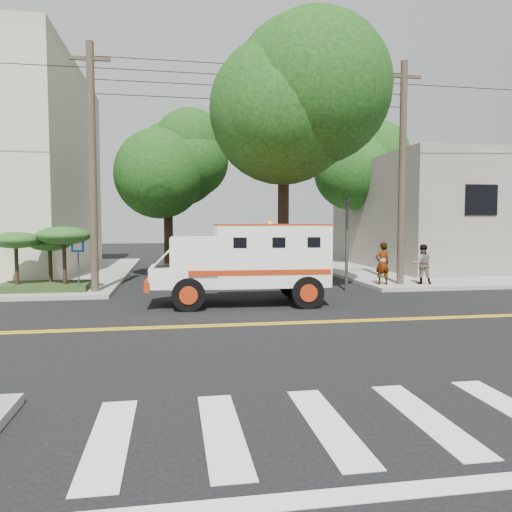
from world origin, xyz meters
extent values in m
plane|color=black|center=(0.00, 0.00, 0.00)|extent=(100.00, 100.00, 0.00)
cube|color=gray|center=(13.50, 13.50, 0.07)|extent=(17.00, 17.00, 0.15)
cube|color=slate|center=(15.00, 14.00, 3.15)|extent=(14.00, 12.00, 6.00)
cylinder|color=#382D23|center=(-5.60, 6.00, 4.50)|extent=(0.28, 0.28, 9.00)
cylinder|color=#382D23|center=(6.30, 6.20, 4.50)|extent=(0.28, 0.28, 9.00)
cylinder|color=black|center=(1.50, 6.50, 3.50)|extent=(0.44, 0.44, 7.00)
sphere|color=black|center=(1.50, 6.50, 7.00)|extent=(5.32, 5.32, 5.32)
sphere|color=black|center=(2.64, 5.74, 7.57)|extent=(4.56, 4.56, 4.56)
cylinder|color=black|center=(-3.00, 12.00, 2.80)|extent=(0.44, 0.44, 5.60)
sphere|color=black|center=(-3.00, 12.00, 5.60)|extent=(3.92, 3.92, 3.92)
sphere|color=black|center=(-2.16, 11.44, 6.02)|extent=(3.36, 3.36, 3.36)
cylinder|color=black|center=(8.50, 16.00, 2.97)|extent=(0.44, 0.44, 5.95)
sphere|color=black|center=(8.50, 16.00, 5.95)|extent=(4.20, 4.20, 4.20)
sphere|color=black|center=(9.40, 15.40, 6.40)|extent=(3.60, 3.60, 3.60)
cylinder|color=#3F3F42|center=(3.80, 5.60, 1.80)|extent=(0.12, 0.12, 3.60)
imported|color=#3F3F42|center=(3.80, 5.60, 3.15)|extent=(0.15, 0.18, 0.90)
cylinder|color=#3F3F42|center=(-6.20, 6.20, 1.00)|extent=(0.06, 0.06, 2.00)
cube|color=#0C33A5|center=(-6.20, 6.14, 1.80)|extent=(0.45, 0.03, 0.45)
cube|color=#1E3314|center=(-7.50, 6.80, 0.27)|extent=(3.20, 2.00, 0.24)
cylinder|color=black|center=(-8.40, 6.50, 1.15)|extent=(0.14, 0.14, 1.52)
ellipsoid|color=#164B18|center=(-8.40, 6.50, 2.00)|extent=(1.73, 1.73, 0.60)
cylinder|color=black|center=(-7.40, 7.20, 1.07)|extent=(0.14, 0.14, 1.36)
ellipsoid|color=#164B18|center=(-7.40, 7.20, 1.83)|extent=(1.55, 1.55, 0.54)
cylinder|color=black|center=(-6.70, 6.30, 1.23)|extent=(0.14, 0.14, 1.68)
ellipsoid|color=#164B18|center=(-6.70, 6.30, 2.17)|extent=(1.91, 1.91, 0.66)
cube|color=white|center=(0.32, 3.13, 1.59)|extent=(3.61, 2.21, 1.91)
cube|color=white|center=(-2.14, 3.21, 1.41)|extent=(1.52, 2.05, 1.55)
cube|color=black|center=(-2.85, 3.23, 1.82)|extent=(0.10, 1.55, 0.64)
cube|color=white|center=(-3.09, 3.24, 0.96)|extent=(0.88, 1.84, 0.64)
cube|color=#A3290C|center=(-3.55, 3.25, 0.73)|extent=(0.23, 1.96, 0.32)
cube|color=#A3290C|center=(0.32, 3.13, 2.57)|extent=(3.61, 2.21, 0.05)
cylinder|color=black|center=(-2.35, 2.19, 0.50)|extent=(1.01, 0.32, 1.00)
cylinder|color=black|center=(-2.29, 4.23, 0.50)|extent=(1.01, 0.32, 1.00)
cylinder|color=black|center=(1.28, 2.08, 0.50)|extent=(1.01, 0.32, 1.00)
cylinder|color=black|center=(1.35, 4.11, 0.50)|extent=(1.01, 0.32, 1.00)
imported|color=gray|center=(5.50, 6.13, 1.00)|extent=(0.66, 0.48, 1.69)
imported|color=gray|center=(7.18, 6.07, 0.95)|extent=(0.91, 0.79, 1.61)
camera|label=1|loc=(-2.80, -12.69, 2.69)|focal=35.00mm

